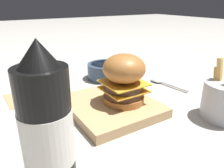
{
  "coord_description": "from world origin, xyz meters",
  "views": [
    {
      "loc": [
        -0.48,
        0.28,
        0.28
      ],
      "look_at": [
        -0.04,
        -0.0,
        0.07
      ],
      "focal_mm": 35.0,
      "sensor_mm": 36.0,
      "label": 1
    }
  ],
  "objects": [
    {
      "name": "side_bowl",
      "position": [
        0.19,
        -0.12,
        0.03
      ],
      "size": [
        0.13,
        0.13,
        0.06
      ],
      "color": "#384C66",
      "rests_on": "ground_plane"
    },
    {
      "name": "burger",
      "position": [
        -0.05,
        -0.03,
        0.09
      ],
      "size": [
        0.11,
        0.11,
        0.13
      ],
      "color": "#AD6B33",
      "rests_on": "serving_board"
    },
    {
      "name": "ketchup_bottle",
      "position": [
        -0.21,
        0.21,
        0.11
      ],
      "size": [
        0.08,
        0.08,
        0.24
      ],
      "color": "black",
      "rests_on": "ground_plane"
    },
    {
      "name": "parchment_square",
      "position": [
        0.17,
        0.18,
        0.0
      ],
      "size": [
        0.12,
        0.12,
        0.0
      ],
      "color": "tan",
      "rests_on": "ground_plane"
    },
    {
      "name": "ground_plane",
      "position": [
        0.0,
        0.0,
        0.0
      ],
      "size": [
        6.0,
        6.0,
        0.0
      ],
      "primitive_type": "plane",
      "color": "#B7B2A8"
    },
    {
      "name": "ketchup_puddle",
      "position": [
        -0.07,
        0.2,
        0.0
      ],
      "size": [
        0.06,
        0.06,
        0.0
      ],
      "color": "#B21E14",
      "rests_on": "ground_plane"
    },
    {
      "name": "serving_board",
      "position": [
        -0.04,
        -0.0,
        0.01
      ],
      "size": [
        0.24,
        0.22,
        0.02
      ],
      "color": "tan",
      "rests_on": "ground_plane"
    },
    {
      "name": "spoon",
      "position": [
        0.04,
        -0.25,
        0.01
      ],
      "size": [
        0.16,
        0.04,
        0.01
      ],
      "rotation": [
        0.0,
        0.0,
        0.12
      ],
      "color": "silver",
      "rests_on": "ground_plane"
    }
  ]
}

